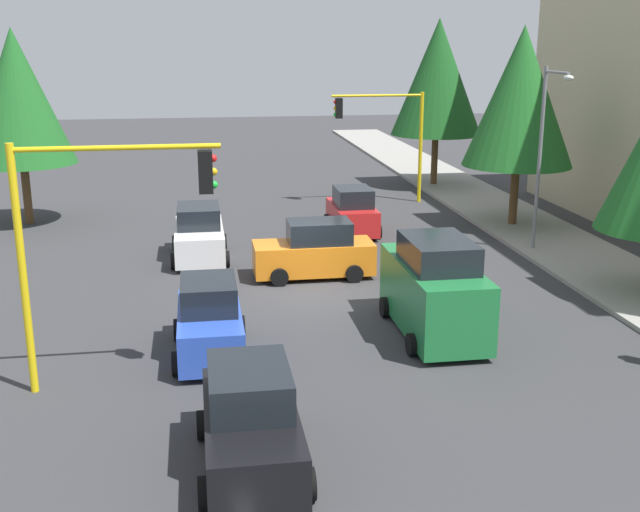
{
  "coord_description": "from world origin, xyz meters",
  "views": [
    {
      "loc": [
        23.59,
        -3.56,
        7.94
      ],
      "look_at": [
        -0.34,
        0.26,
        1.2
      ],
      "focal_mm": 43.9,
      "sensor_mm": 36.0,
      "label": 1
    }
  ],
  "objects_px": {
    "car_white": "(199,235)",
    "car_red": "(352,212)",
    "traffic_signal_near_right": "(101,218)",
    "delivery_van_green": "(434,290)",
    "tree_roadside_far": "(438,77)",
    "car_black": "(251,423)",
    "car_orange": "(315,252)",
    "traffic_signal_far_left": "(385,125)",
    "street_lamp_curbside": "(546,140)",
    "car_blue": "(210,322)",
    "tree_opposite_side": "(17,97)",
    "tree_roadside_mid": "(521,97)"
  },
  "relations": [
    {
      "from": "street_lamp_curbside",
      "to": "car_black",
      "type": "distance_m",
      "value": 18.5
    },
    {
      "from": "street_lamp_curbside",
      "to": "car_orange",
      "type": "height_order",
      "value": "street_lamp_curbside"
    },
    {
      "from": "tree_roadside_far",
      "to": "traffic_signal_far_left",
      "type": "bearing_deg",
      "value": -43.82
    },
    {
      "from": "delivery_van_green",
      "to": "traffic_signal_far_left",
      "type": "bearing_deg",
      "value": 170.83
    },
    {
      "from": "street_lamp_curbside",
      "to": "car_white",
      "type": "height_order",
      "value": "street_lamp_curbside"
    },
    {
      "from": "street_lamp_curbside",
      "to": "car_black",
      "type": "relative_size",
      "value": 1.71
    },
    {
      "from": "tree_roadside_far",
      "to": "car_black",
      "type": "distance_m",
      "value": 31.06
    },
    {
      "from": "traffic_signal_far_left",
      "to": "car_red",
      "type": "relative_size",
      "value": 1.51
    },
    {
      "from": "tree_opposite_side",
      "to": "car_white",
      "type": "height_order",
      "value": "tree_opposite_side"
    },
    {
      "from": "car_orange",
      "to": "tree_roadside_far",
      "type": "bearing_deg",
      "value": 150.21
    },
    {
      "from": "tree_roadside_far",
      "to": "car_red",
      "type": "distance_m",
      "value": 13.06
    },
    {
      "from": "tree_opposite_side",
      "to": "car_red",
      "type": "height_order",
      "value": "tree_opposite_side"
    },
    {
      "from": "traffic_signal_near_right",
      "to": "delivery_van_green",
      "type": "xyz_separation_m",
      "value": [
        -2.14,
        8.49,
        -2.81
      ]
    },
    {
      "from": "traffic_signal_near_right",
      "to": "car_orange",
      "type": "height_order",
      "value": "traffic_signal_near_right"
    },
    {
      "from": "car_white",
      "to": "car_red",
      "type": "distance_m",
      "value": 7.05
    },
    {
      "from": "car_orange",
      "to": "car_white",
      "type": "height_order",
      "value": "same"
    },
    {
      "from": "car_black",
      "to": "traffic_signal_far_left",
      "type": "bearing_deg",
      "value": 160.77
    },
    {
      "from": "tree_roadside_far",
      "to": "car_blue",
      "type": "distance_m",
      "value": 26.32
    },
    {
      "from": "tree_roadside_mid",
      "to": "car_white",
      "type": "xyz_separation_m",
      "value": [
        2.98,
        -13.55,
        -4.7
      ]
    },
    {
      "from": "tree_roadside_far",
      "to": "delivery_van_green",
      "type": "xyz_separation_m",
      "value": [
        21.86,
        -6.72,
        -4.66
      ]
    },
    {
      "from": "car_orange",
      "to": "car_red",
      "type": "height_order",
      "value": "same"
    },
    {
      "from": "car_blue",
      "to": "car_white",
      "type": "bearing_deg",
      "value": -178.97
    },
    {
      "from": "street_lamp_curbside",
      "to": "tree_roadside_mid",
      "type": "xyz_separation_m",
      "value": [
        -4.39,
        0.8,
        1.25
      ]
    },
    {
      "from": "car_white",
      "to": "car_orange",
      "type": "bearing_deg",
      "value": 52.17
    },
    {
      "from": "tree_opposite_side",
      "to": "car_black",
      "type": "xyz_separation_m",
      "value": [
        22.09,
        8.26,
        -4.65
      ]
    },
    {
      "from": "delivery_van_green",
      "to": "car_white",
      "type": "height_order",
      "value": "delivery_van_green"
    },
    {
      "from": "tree_opposite_side",
      "to": "car_blue",
      "type": "xyz_separation_m",
      "value": [
        16.39,
        7.61,
        -4.66
      ]
    },
    {
      "from": "car_white",
      "to": "tree_roadside_mid",
      "type": "bearing_deg",
      "value": 102.38
    },
    {
      "from": "tree_roadside_far",
      "to": "car_black",
      "type": "xyz_separation_m",
      "value": [
        28.09,
        -12.24,
        -5.05
      ]
    },
    {
      "from": "street_lamp_curbside",
      "to": "tree_roadside_far",
      "type": "height_order",
      "value": "tree_roadside_far"
    },
    {
      "from": "traffic_signal_far_left",
      "to": "car_black",
      "type": "xyz_separation_m",
      "value": [
        24.09,
        -8.4,
        -2.97
      ]
    },
    {
      "from": "street_lamp_curbside",
      "to": "car_blue",
      "type": "distance_m",
      "value": 15.31
    },
    {
      "from": "tree_roadside_far",
      "to": "car_red",
      "type": "height_order",
      "value": "tree_roadside_far"
    },
    {
      "from": "traffic_signal_far_left",
      "to": "car_red",
      "type": "bearing_deg",
      "value": -24.96
    },
    {
      "from": "traffic_signal_far_left",
      "to": "car_blue",
      "type": "height_order",
      "value": "traffic_signal_far_left"
    },
    {
      "from": "delivery_van_green",
      "to": "car_red",
      "type": "height_order",
      "value": "delivery_van_green"
    },
    {
      "from": "traffic_signal_near_right",
      "to": "delivery_van_green",
      "type": "relative_size",
      "value": 1.21
    },
    {
      "from": "delivery_van_green",
      "to": "car_red",
      "type": "distance_m",
      "value": 11.83
    },
    {
      "from": "car_red",
      "to": "traffic_signal_near_right",
      "type": "bearing_deg",
      "value": -31.53
    },
    {
      "from": "traffic_signal_far_left",
      "to": "traffic_signal_near_right",
      "type": "xyz_separation_m",
      "value": [
        20.0,
        -11.38,
        0.23
      ]
    },
    {
      "from": "street_lamp_curbside",
      "to": "tree_roadside_far",
      "type": "bearing_deg",
      "value": 178.81
    },
    {
      "from": "traffic_signal_far_left",
      "to": "tree_roadside_far",
      "type": "distance_m",
      "value": 5.92
    },
    {
      "from": "delivery_van_green",
      "to": "tree_roadside_far",
      "type": "bearing_deg",
      "value": 162.91
    },
    {
      "from": "car_black",
      "to": "car_orange",
      "type": "bearing_deg",
      "value": 165.7
    },
    {
      "from": "street_lamp_curbside",
      "to": "tree_roadside_far",
      "type": "xyz_separation_m",
      "value": [
        -14.39,
        0.3,
        1.6
      ]
    },
    {
      "from": "delivery_van_green",
      "to": "car_white",
      "type": "relative_size",
      "value": 1.16
    },
    {
      "from": "street_lamp_curbside",
      "to": "car_blue",
      "type": "relative_size",
      "value": 1.86
    },
    {
      "from": "traffic_signal_near_right",
      "to": "car_red",
      "type": "bearing_deg",
      "value": 148.47
    },
    {
      "from": "tree_roadside_mid",
      "to": "car_black",
      "type": "relative_size",
      "value": 2.08
    },
    {
      "from": "traffic_signal_near_right",
      "to": "car_white",
      "type": "distance_m",
      "value": 11.68
    }
  ]
}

